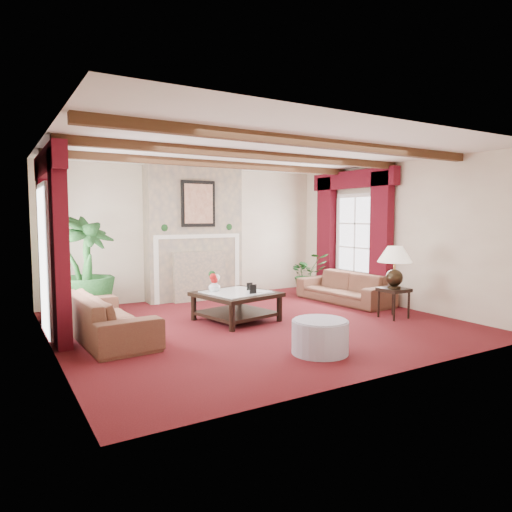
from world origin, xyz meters
TOP-DOWN VIEW (x-y plane):
  - floor at (0.00, 0.00)m, footprint 6.00×6.00m
  - ceiling at (0.00, 0.00)m, footprint 6.00×6.00m
  - back_wall at (0.00, 2.75)m, footprint 6.00×0.02m
  - left_wall at (-3.00, 0.00)m, footprint 0.02×5.50m
  - right_wall at (3.00, 0.00)m, footprint 0.02×5.50m
  - ceiling_beams at (0.00, 0.00)m, footprint 6.00×3.00m
  - fireplace at (0.00, 2.55)m, footprint 2.00×0.52m
  - french_door_left at (-2.97, 1.00)m, footprint 0.10×1.10m
  - french_door_right at (2.97, 1.00)m, footprint 0.10×1.10m
  - curtains_left at (-2.86, 1.00)m, footprint 0.20×2.40m
  - curtains_right at (2.86, 1.00)m, footprint 0.20×2.40m
  - sofa_left at (-2.26, 0.32)m, footprint 2.21×0.88m
  - sofa_right at (2.40, 0.68)m, footprint 2.11×0.93m
  - potted_palm at (-2.27, 1.82)m, footprint 2.36×2.49m
  - small_plant at (2.33, 1.77)m, footprint 1.11×1.17m
  - coffee_table at (-0.20, 0.36)m, footprint 1.35×1.35m
  - side_table at (2.17, -0.80)m, footprint 0.53×0.53m
  - ottoman at (-0.14, -1.75)m, footprint 0.71×0.71m
  - table_lamp at (2.17, -0.80)m, footprint 0.57×0.57m
  - flower_vase at (-0.48, 0.61)m, footprint 0.32×0.32m
  - book at (0.04, 0.12)m, footprint 0.25×0.19m
  - photo_frame_a at (-0.05, 0.07)m, footprint 0.12×0.03m
  - photo_frame_b at (0.08, 0.41)m, footprint 0.10×0.02m

SIDE VIEW (x-z plane):
  - floor at x=0.00m, z-range 0.00..0.00m
  - ottoman at x=-0.14m, z-range 0.00..0.41m
  - coffee_table at x=-0.20m, z-range 0.00..0.47m
  - side_table at x=2.17m, z-range 0.00..0.50m
  - small_plant at x=2.33m, z-range 0.00..0.71m
  - sofa_right at x=2.40m, z-range 0.00..0.78m
  - sofa_left at x=-2.26m, z-range 0.00..0.83m
  - potted_palm at x=-2.27m, z-range 0.00..0.95m
  - photo_frame_b at x=0.08m, z-range 0.47..0.60m
  - photo_frame_a at x=-0.05m, z-range 0.47..0.62m
  - flower_vase at x=-0.48m, z-range 0.47..0.66m
  - book at x=0.04m, z-range 0.47..0.78m
  - table_lamp at x=2.17m, z-range 0.50..1.23m
  - back_wall at x=0.00m, z-range 0.00..2.70m
  - left_wall at x=-3.00m, z-range 0.00..2.70m
  - right_wall at x=3.00m, z-range 0.00..2.70m
  - french_door_left at x=-2.97m, z-range 1.05..3.21m
  - french_door_right at x=2.97m, z-range 1.05..3.21m
  - curtains_left at x=-2.86m, z-range 1.28..3.83m
  - curtains_right at x=2.86m, z-range 1.28..3.83m
  - ceiling_beams at x=0.00m, z-range 2.58..2.70m
  - ceiling at x=0.00m, z-range 2.70..2.70m
  - fireplace at x=0.00m, z-range 1.35..4.05m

